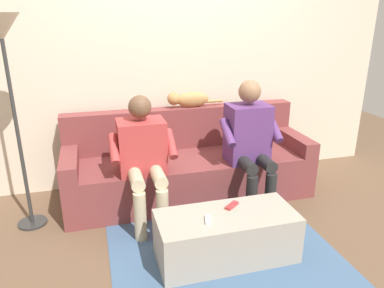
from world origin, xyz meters
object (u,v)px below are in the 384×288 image
at_px(couch, 188,167).
at_px(person_left_seated, 250,138).
at_px(person_right_seated, 143,153).
at_px(cat_on_backrest, 188,99).
at_px(coffee_table, 226,236).
at_px(floor_lamp, 4,49).
at_px(remote_red, 232,205).
at_px(remote_white, 208,220).

bearing_deg(couch, person_left_seated, 144.37).
distance_m(person_right_seated, cat_on_backrest, 0.87).
distance_m(coffee_table, floor_lamp, 2.14).
bearing_deg(couch, cat_on_backrest, -104.45).
distance_m(remote_red, floor_lamp, 2.04).
bearing_deg(floor_lamp, remote_red, 152.96).
relative_size(coffee_table, person_right_seated, 0.93).
distance_m(cat_on_backrest, floor_lamp, 1.69).
relative_size(couch, person_right_seated, 2.16).
bearing_deg(person_right_seated, floor_lamp, -8.53).
relative_size(couch, coffee_table, 2.32).
relative_size(person_left_seated, cat_on_backrest, 2.04).
bearing_deg(person_right_seated, cat_on_backrest, -132.38).
height_order(cat_on_backrest, remote_white, cat_on_backrest).
distance_m(person_right_seated, remote_white, 0.88).
distance_m(remote_white, floor_lamp, 1.94).
height_order(coffee_table, person_right_seated, person_right_seated).
distance_m(coffee_table, cat_on_backrest, 1.53).
bearing_deg(couch, coffee_table, 90.00).
xyz_separation_m(cat_on_backrest, remote_white, (0.22, 1.38, -0.54)).
bearing_deg(couch, person_right_seated, 35.99).
relative_size(couch, cat_on_backrest, 4.09).
distance_m(person_right_seated, remote_red, 0.88).
xyz_separation_m(person_right_seated, floor_lamp, (0.97, -0.15, 0.86)).
bearing_deg(remote_red, couch, 56.56).
bearing_deg(floor_lamp, couch, -171.85).
relative_size(person_left_seated, person_right_seated, 1.07).
distance_m(cat_on_backrest, remote_red, 1.35).
distance_m(coffee_table, person_left_seated, 1.01).
xyz_separation_m(remote_red, floor_lamp, (1.53, -0.78, 1.11)).
bearing_deg(person_right_seated, remote_white, 112.85).
bearing_deg(coffee_table, remote_red, -127.35).
height_order(remote_white, floor_lamp, floor_lamp).
distance_m(person_right_seated, floor_lamp, 1.30).
relative_size(coffee_table, person_left_seated, 0.87).
xyz_separation_m(person_left_seated, person_right_seated, (0.97, 0.00, -0.04)).
bearing_deg(remote_white, couch, 7.29).
xyz_separation_m(person_right_seated, remote_red, (-0.56, 0.64, -0.24)).
relative_size(couch, remote_white, 21.35).
distance_m(couch, remote_white, 1.15).
bearing_deg(person_right_seated, couch, -144.01).
xyz_separation_m(couch, person_left_seated, (-0.49, 0.35, 0.37)).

